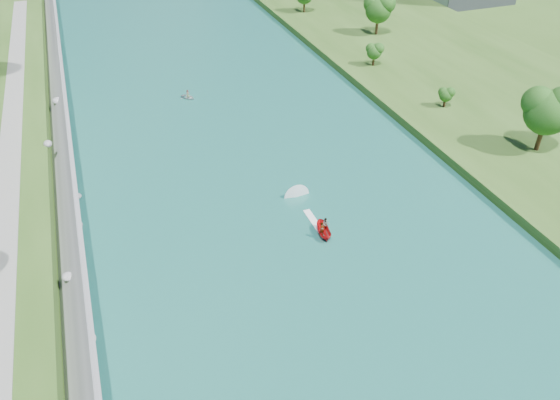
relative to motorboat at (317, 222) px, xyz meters
name	(u,v)px	position (x,y,z in m)	size (l,w,h in m)	color
ground	(332,299)	(-3.50, -12.20, -0.71)	(260.00, 260.00, 0.00)	#2D5119
river_water	(271,198)	(-3.50, 7.80, -0.66)	(55.00, 240.00, 0.10)	#17584C
riprap_bank	(69,234)	(-29.34, 6.79, 1.08)	(4.65, 236.00, 4.34)	slate
riverside_path	(4,230)	(-36.00, 7.80, 2.84)	(3.00, 200.00, 0.10)	gray
trees_east	(467,75)	(37.08, 22.09, 5.67)	(14.60, 138.35, 11.82)	#244412
motorboat	(317,222)	(0.00, 0.00, 0.00)	(3.60, 18.70, 2.23)	red
raft	(188,96)	(-7.09, 43.00, -0.26)	(3.32, 3.48, 1.56)	#9CA0A4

